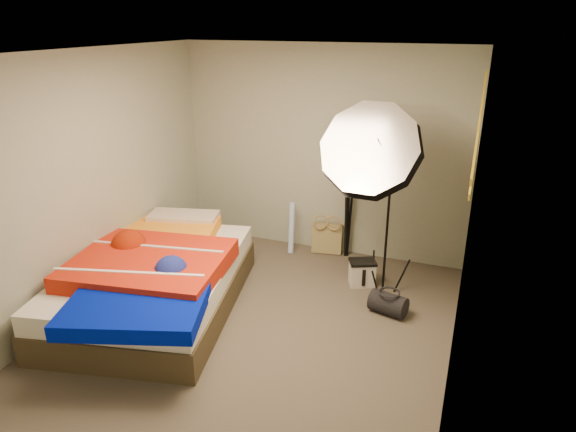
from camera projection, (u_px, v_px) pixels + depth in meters
The scene contains 15 objects.
floor at pixel (255, 330), 4.84m from camera, with size 4.00×4.00×0.00m, color brown.
ceiling at pixel (248, 53), 3.94m from camera, with size 4.00×4.00×0.00m, color silver.
wall_back at pixel (322, 152), 6.13m from camera, with size 3.50×3.50×0.00m, color #989C8E.
wall_front at pixel (90, 329), 2.65m from camera, with size 3.50×3.50×0.00m, color #989C8E.
wall_left at pixel (88, 183), 4.97m from camera, with size 4.00×4.00×0.00m, color #989C8E.
wall_right at pixel (466, 234), 3.80m from camera, with size 4.00×4.00×0.00m, color #989C8E.
tote_bag at pixel (327, 238), 6.39m from camera, with size 0.37×0.11×0.37m, color tan.
wrapping_roll at pixel (292, 228), 6.36m from camera, with size 0.07×0.07×0.64m, color #5485DA.
camera_case at pixel (362, 274), 5.62m from camera, with size 0.27×0.19×0.27m, color beige.
duffel_bag at pixel (388, 304), 5.07m from camera, with size 0.22×0.22×0.36m, color black.
wall_stripe_upper at pixel (479, 125), 4.08m from camera, with size 0.02×1.10×0.10m, color gold.
wall_stripe_lower at pixel (477, 143), 4.37m from camera, with size 0.02×1.10×0.10m, color gold.
bed at pixel (154, 278), 5.10m from camera, with size 2.07×2.62×0.66m.
photo_umbrella at pixel (372, 153), 4.98m from camera, with size 1.27×0.98×2.13m.
camera_tripod at pixel (348, 206), 6.12m from camera, with size 0.08×0.08×1.14m.
Camera 1 is at (1.76, -3.74, 2.75)m, focal length 32.00 mm.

